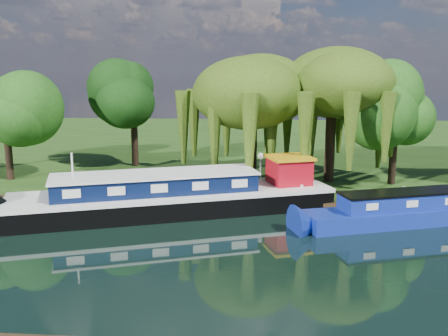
{
  "coord_description": "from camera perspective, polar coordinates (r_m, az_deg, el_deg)",
  "views": [
    {
      "loc": [
        0.6,
        -21.08,
        8.19
      ],
      "look_at": [
        -1.55,
        6.42,
        2.8
      ],
      "focal_mm": 40.0,
      "sensor_mm": 36.0,
      "label": 1
    }
  ],
  "objects": [
    {
      "name": "ground",
      "position": [
        22.63,
        2.69,
        -10.18
      ],
      "size": [
        120.0,
        120.0,
        0.0
      ],
      "primitive_type": "plane",
      "color": "black"
    },
    {
      "name": "far_bank",
      "position": [
        55.66,
        3.81,
        2.81
      ],
      "size": [
        120.0,
        52.0,
        0.45
      ],
      "primitive_type": "cube",
      "color": "#1C380F",
      "rests_on": "ground"
    },
    {
      "name": "dutch_barge",
      "position": [
        29.4,
        -5.47,
        -3.2
      ],
      "size": [
        19.03,
        10.32,
        3.95
      ],
      "rotation": [
        0.0,
        0.0,
        0.35
      ],
      "color": "black",
      "rests_on": "ground"
    },
    {
      "name": "narrowboat",
      "position": [
        29.49,
        21.59,
        -4.47
      ],
      "size": [
        13.36,
        6.3,
        1.94
      ],
      "rotation": [
        0.0,
        0.0,
        0.32
      ],
      "color": "navy",
      "rests_on": "ground"
    },
    {
      "name": "red_dinghy",
      "position": [
        30.74,
        -15.36,
        -4.8
      ],
      "size": [
        3.94,
        3.28,
        0.7
      ],
      "primitive_type": "imported",
      "rotation": [
        0.0,
        0.0,
        1.28
      ],
      "color": "#9E0B18",
      "rests_on": "ground"
    },
    {
      "name": "willow_left",
      "position": [
        35.5,
        3.28,
        8.41
      ],
      "size": [
        7.02,
        7.02,
        8.42
      ],
      "color": "black",
      "rests_on": "far_bank"
    },
    {
      "name": "willow_right",
      "position": [
        35.57,
        12.25,
        8.37
      ],
      "size": [
        7.0,
        7.0,
        8.53
      ],
      "color": "black",
      "rests_on": "far_bank"
    },
    {
      "name": "tree_far_left",
      "position": [
        38.73,
        -23.76,
        6.27
      ],
      "size": [
        4.65,
        4.65,
        7.49
      ],
      "color": "black",
      "rests_on": "far_bank"
    },
    {
      "name": "tree_far_mid",
      "position": [
        41.48,
        -10.34,
        7.76
      ],
      "size": [
        4.85,
        4.85,
        7.94
      ],
      "color": "black",
      "rests_on": "far_bank"
    },
    {
      "name": "tree_far_right",
      "position": [
        35.96,
        19.05,
        6.13
      ],
      "size": [
        4.46,
        4.46,
        7.3
      ],
      "color": "black",
      "rests_on": "far_bank"
    },
    {
      "name": "lamppost",
      "position": [
        32.11,
        4.22,
        0.67
      ],
      "size": [
        0.36,
        0.36,
        2.56
      ],
      "color": "silver",
      "rests_on": "far_bank"
    },
    {
      "name": "mooring_posts",
      "position": [
        30.38,
        2.27,
        -2.74
      ],
      "size": [
        19.16,
        0.16,
        1.0
      ],
      "color": "silver",
      "rests_on": "far_bank"
    }
  ]
}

